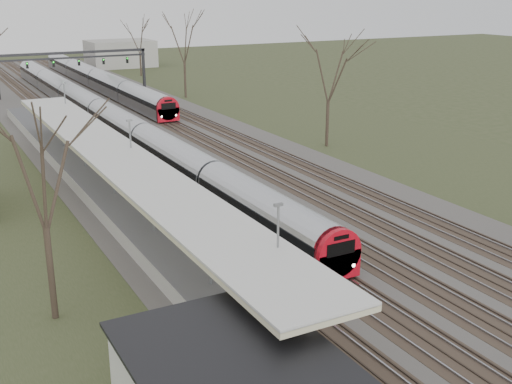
{
  "coord_description": "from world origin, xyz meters",
  "views": [
    {
      "loc": [
        -20.34,
        -7.56,
        14.51
      ],
      "look_at": [
        -1.75,
        27.02,
        2.0
      ],
      "focal_mm": 45.0,
      "sensor_mm": 36.0,
      "label": 1
    }
  ],
  "objects": [
    {
      "name": "canopy",
      "position": [
        -9.05,
        32.99,
        3.93
      ],
      "size": [
        4.1,
        50.0,
        3.11
      ],
      "color": "slate",
      "rests_on": "platform"
    },
    {
      "name": "tree_west_near",
      "position": [
        -16.0,
        20.0,
        7.29
      ],
      "size": [
        5.0,
        5.0,
        10.3
      ],
      "color": "#2D231C",
      "rests_on": "ground"
    },
    {
      "name": "tree_east_far",
      "position": [
        14.0,
        42.0,
        7.29
      ],
      "size": [
        5.0,
        5.0,
        10.3
      ],
      "color": "#2D231C",
      "rests_on": "ground"
    },
    {
      "name": "track_bed",
      "position": [
        0.26,
        55.0,
        0.06
      ],
      "size": [
        24.0,
        160.0,
        0.22
      ],
      "color": "#474442",
      "rests_on": "ground"
    },
    {
      "name": "train_near",
      "position": [
        -2.5,
        61.53,
        1.48
      ],
      "size": [
        2.62,
        90.21,
        3.05
      ],
      "color": "#A0A3AA",
      "rests_on": "ground"
    },
    {
      "name": "train_far",
      "position": [
        4.5,
        89.03,
        1.48
      ],
      "size": [
        2.62,
        60.21,
        3.05
      ],
      "color": "#A0A3AA",
      "rests_on": "ground"
    },
    {
      "name": "platform",
      "position": [
        -9.05,
        37.5,
        0.5
      ],
      "size": [
        3.5,
        69.0,
        1.0
      ],
      "primitive_type": "cube",
      "color": "#9E9B93",
      "rests_on": "ground"
    },
    {
      "name": "signal_gantry",
      "position": [
        0.29,
        84.99,
        4.91
      ],
      "size": [
        21.0,
        0.59,
        6.08
      ],
      "color": "black",
      "rests_on": "ground"
    }
  ]
}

